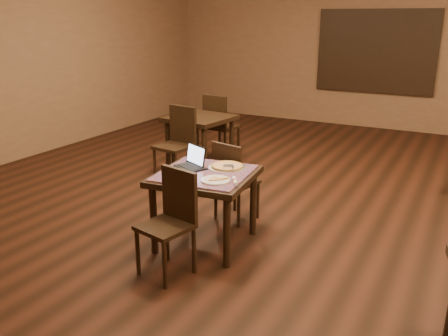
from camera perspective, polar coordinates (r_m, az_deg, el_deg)
The scene contains 17 objects.
ground at distance 6.04m, azimuth 2.35°, elevation -3.83°, with size 10.00×10.00×0.00m, color black.
wall_back at distance 10.37m, azimuth 15.03°, elevation 13.19°, with size 8.00×0.02×3.00m, color brown.
wall_left at distance 8.22m, azimuth -23.96°, elevation 11.25°, with size 0.02×10.00×3.00m, color brown.
mural at distance 10.22m, azimuth 17.79°, elevation 13.19°, with size 2.34×0.05×1.64m.
tiled_table at distance 4.68m, azimuth -2.28°, elevation -1.71°, with size 1.02×1.02×0.76m.
chair_main_near at distance 4.24m, azimuth -6.32°, elevation -5.76°, with size 0.49×0.49×0.95m.
chair_main_far at distance 5.25m, azimuth 1.01°, elevation -1.14°, with size 0.48×0.48×0.92m.
laptop at distance 4.82m, azimuth -3.76°, elevation 0.79°, with size 0.37×0.35×0.21m.
plate at distance 4.40m, azimuth -1.02°, elevation -1.48°, with size 0.27×0.27×0.01m, color white.
pizza_slice at distance 4.39m, azimuth -1.02°, elevation -1.32°, with size 0.17×0.17×0.02m, color beige, non-canonical shape.
pizza_pan at distance 4.79m, azimuth 0.40°, elevation 0.11°, with size 0.38×0.38×0.01m, color silver.
pizza_whole at distance 4.79m, azimuth 0.40°, elevation 0.27°, with size 0.32×0.32×0.02m.
spatula at distance 4.76m, azimuth 0.50°, elevation 0.27°, with size 0.09×0.22×0.01m, color silver.
napkin_roll at distance 4.35m, azimuth 1.31°, elevation -1.56°, with size 0.13×0.17×0.04m.
other_table_b at distance 7.12m, azimuth -2.93°, elevation 5.15°, with size 0.96×0.96×0.81m.
other_table_b_chair_near at distance 6.63m, azimuth -5.55°, elevation 3.43°, with size 0.51×0.51×1.04m.
other_table_b_chair_far at distance 7.65m, azimuth -0.63°, elevation 5.45°, with size 0.51×0.51×1.04m.
Camera 1 is at (2.44, -5.05, 2.22)m, focal length 38.00 mm.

